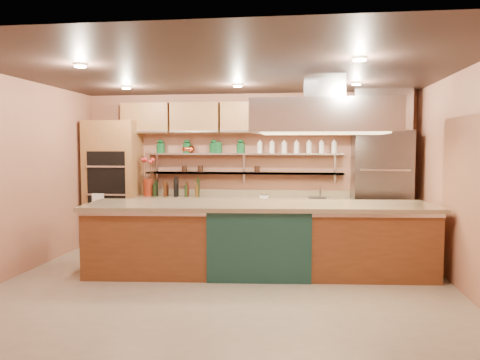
# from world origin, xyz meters

# --- Properties ---
(floor) EXTENTS (6.00, 5.00, 0.02)m
(floor) POSITION_xyz_m (0.00, 0.00, -0.01)
(floor) COLOR gray
(floor) RESTS_ON ground
(ceiling) EXTENTS (6.00, 5.00, 0.02)m
(ceiling) POSITION_xyz_m (0.00, 0.00, 2.80)
(ceiling) COLOR black
(ceiling) RESTS_ON wall_back
(wall_back) EXTENTS (6.00, 0.04, 2.80)m
(wall_back) POSITION_xyz_m (0.00, 2.50, 1.40)
(wall_back) COLOR #A96C4F
(wall_back) RESTS_ON floor
(wall_front) EXTENTS (6.00, 0.04, 2.80)m
(wall_front) POSITION_xyz_m (0.00, -2.50, 1.40)
(wall_front) COLOR #A96C4F
(wall_front) RESTS_ON floor
(wall_left) EXTENTS (0.04, 5.00, 2.80)m
(wall_left) POSITION_xyz_m (-3.00, 0.00, 1.40)
(wall_left) COLOR #A96C4F
(wall_left) RESTS_ON floor
(wall_right) EXTENTS (0.04, 5.00, 2.80)m
(wall_right) POSITION_xyz_m (3.00, 0.00, 1.40)
(wall_right) COLOR #A96C4F
(wall_right) RESTS_ON floor
(oven_stack) EXTENTS (0.95, 0.64, 2.30)m
(oven_stack) POSITION_xyz_m (-2.45, 2.18, 1.15)
(oven_stack) COLOR #9B6838
(oven_stack) RESTS_ON floor
(refrigerator) EXTENTS (0.95, 0.72, 2.10)m
(refrigerator) POSITION_xyz_m (2.35, 2.14, 1.05)
(refrigerator) COLOR slate
(refrigerator) RESTS_ON floor
(back_counter) EXTENTS (3.84, 0.64, 0.93)m
(back_counter) POSITION_xyz_m (-0.05, 2.20, 0.47)
(back_counter) COLOR #9E875F
(back_counter) RESTS_ON floor
(wall_shelf_lower) EXTENTS (3.60, 0.26, 0.03)m
(wall_shelf_lower) POSITION_xyz_m (-0.05, 2.37, 1.35)
(wall_shelf_lower) COLOR silver
(wall_shelf_lower) RESTS_ON wall_back
(wall_shelf_upper) EXTENTS (3.60, 0.26, 0.03)m
(wall_shelf_upper) POSITION_xyz_m (-0.05, 2.37, 1.70)
(wall_shelf_upper) COLOR silver
(wall_shelf_upper) RESTS_ON wall_back
(upper_cabinets) EXTENTS (4.60, 0.36, 0.55)m
(upper_cabinets) POSITION_xyz_m (0.00, 2.32, 2.35)
(upper_cabinets) COLOR #9B6838
(upper_cabinets) RESTS_ON wall_back
(range_hood) EXTENTS (2.00, 1.00, 0.45)m
(range_hood) POSITION_xyz_m (1.29, 0.58, 2.25)
(range_hood) COLOR silver
(range_hood) RESTS_ON ceiling
(ceiling_downlights) EXTENTS (4.00, 2.80, 0.02)m
(ceiling_downlights) POSITION_xyz_m (0.00, 0.20, 2.77)
(ceiling_downlights) COLOR #FFE5A5
(ceiling_downlights) RESTS_ON ceiling
(island) EXTENTS (4.93, 1.46, 1.01)m
(island) POSITION_xyz_m (0.39, 0.58, 0.51)
(island) COLOR brown
(island) RESTS_ON floor
(flower_vase) EXTENTS (0.20, 0.20, 0.32)m
(flower_vase) POSITION_xyz_m (-1.78, 2.15, 1.09)
(flower_vase) COLOR maroon
(flower_vase) RESTS_ON back_counter
(oil_bottle_cluster) EXTENTS (0.93, 0.39, 0.29)m
(oil_bottle_cluster) POSITION_xyz_m (-1.25, 2.15, 1.07)
(oil_bottle_cluster) COLOR black
(oil_bottle_cluster) RESTS_ON back_counter
(kitchen_scale) EXTENTS (0.17, 0.13, 0.09)m
(kitchen_scale) POSITION_xyz_m (0.35, 2.15, 0.97)
(kitchen_scale) COLOR white
(kitchen_scale) RESTS_ON back_counter
(bar_faucet) EXTENTS (0.03, 0.03, 0.19)m
(bar_faucet) POSITION_xyz_m (1.33, 2.25, 1.03)
(bar_faucet) COLOR silver
(bar_faucet) RESTS_ON back_counter
(copper_kettle) EXTENTS (0.23, 0.23, 0.14)m
(copper_kettle) POSITION_xyz_m (-1.04, 2.37, 1.78)
(copper_kettle) COLOR #C5522D
(copper_kettle) RESTS_ON wall_shelf_upper
(green_canister) EXTENTS (0.22, 0.22, 0.20)m
(green_canister) POSITION_xyz_m (-0.53, 2.37, 1.82)
(green_canister) COLOR #0F4A22
(green_canister) RESTS_ON wall_shelf_upper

